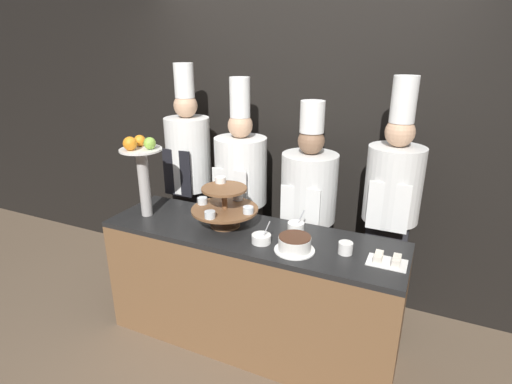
# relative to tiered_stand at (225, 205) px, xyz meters

# --- Properties ---
(ground_plane) EXTENTS (14.00, 14.00, 0.00)m
(ground_plane) POSITION_rel_tiered_stand_xyz_m (0.20, -0.31, -1.03)
(ground_plane) COLOR brown
(wall_back) EXTENTS (10.00, 0.06, 2.80)m
(wall_back) POSITION_rel_tiered_stand_xyz_m (0.20, 0.88, 0.37)
(wall_back) COLOR black
(wall_back) RESTS_ON ground_plane
(buffet_counter) EXTENTS (2.02, 0.58, 0.87)m
(buffet_counter) POSITION_rel_tiered_stand_xyz_m (0.20, -0.02, -0.59)
(buffet_counter) COLOR brown
(buffet_counter) RESTS_ON ground_plane
(tiered_stand) EXTENTS (0.45, 0.45, 0.32)m
(tiered_stand) POSITION_rel_tiered_stand_xyz_m (0.00, 0.00, 0.00)
(tiered_stand) COLOR brown
(tiered_stand) RESTS_ON buffet_counter
(fruit_pedestal) EXTENTS (0.29, 0.29, 0.59)m
(fruit_pedestal) POSITION_rel_tiered_stand_xyz_m (-0.61, -0.08, 0.23)
(fruit_pedestal) COLOR #B2ADA8
(fruit_pedestal) RESTS_ON buffet_counter
(cake_round) EXTENTS (0.25, 0.25, 0.10)m
(cake_round) POSITION_rel_tiered_stand_xyz_m (0.55, -0.14, -0.11)
(cake_round) COLOR white
(cake_round) RESTS_ON buffet_counter
(cup_white) EXTENTS (0.09, 0.09, 0.07)m
(cup_white) POSITION_rel_tiered_stand_xyz_m (0.84, -0.04, -0.12)
(cup_white) COLOR white
(cup_white) RESTS_ON buffet_counter
(cake_square_tray) EXTENTS (0.22, 0.15, 0.05)m
(cake_square_tray) POSITION_rel_tiered_stand_xyz_m (1.08, -0.06, -0.13)
(cake_square_tray) COLOR white
(cake_square_tray) RESTS_ON buffet_counter
(serving_bowl_near) EXTENTS (0.12, 0.12, 0.16)m
(serving_bowl_near) POSITION_rel_tiered_stand_xyz_m (0.33, -0.13, -0.12)
(serving_bowl_near) COLOR white
(serving_bowl_near) RESTS_ON buffet_counter
(serving_bowl_far) EXTENTS (0.11, 0.11, 0.15)m
(serving_bowl_far) POSITION_rel_tiered_stand_xyz_m (0.46, 0.14, -0.13)
(serving_bowl_far) COLOR white
(serving_bowl_far) RESTS_ON buffet_counter
(chef_left) EXTENTS (0.37, 0.37, 1.91)m
(chef_left) POSITION_rel_tiered_stand_xyz_m (-0.61, 0.50, 0.00)
(chef_left) COLOR #28282D
(chef_left) RESTS_ON ground_plane
(chef_center_left) EXTENTS (0.41, 0.41, 1.82)m
(chef_center_left) POSITION_rel_tiered_stand_xyz_m (-0.13, 0.50, -0.08)
(chef_center_left) COLOR #38332D
(chef_center_left) RESTS_ON ground_plane
(chef_center_right) EXTENTS (0.41, 0.41, 1.68)m
(chef_center_right) POSITION_rel_tiered_stand_xyz_m (0.43, 0.50, -0.12)
(chef_center_right) COLOR #38332D
(chef_center_right) RESTS_ON ground_plane
(chef_right) EXTENTS (0.37, 0.37, 1.87)m
(chef_right) POSITION_rel_tiered_stand_xyz_m (1.02, 0.50, -0.03)
(chef_right) COLOR #28282D
(chef_right) RESTS_ON ground_plane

